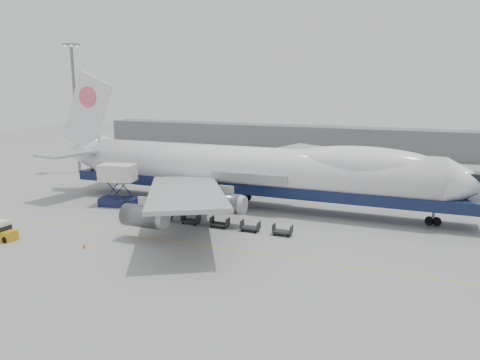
% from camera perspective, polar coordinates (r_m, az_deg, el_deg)
% --- Properties ---
extents(ground, '(260.00, 260.00, 0.00)m').
position_cam_1_polar(ground, '(58.70, -2.89, -6.01)').
color(ground, gray).
rests_on(ground, ground).
extents(apron_line, '(60.00, 0.15, 0.01)m').
position_cam_1_polar(apron_line, '(53.61, -5.62, -7.79)').
color(apron_line, gold).
rests_on(apron_line, ground).
extents(hangar, '(110.00, 8.00, 7.00)m').
position_cam_1_polar(hangar, '(126.09, 6.50, 5.04)').
color(hangar, slate).
rests_on(hangar, ground).
extents(floodlight_mast, '(2.40, 2.40, 25.43)m').
position_cam_1_polar(floodlight_mast, '(99.56, -19.47, 8.95)').
color(floodlight_mast, slate).
rests_on(floodlight_mast, ground).
extents(airliner, '(67.00, 55.30, 19.98)m').
position_cam_1_polar(airliner, '(67.87, 1.85, 1.31)').
color(airliner, white).
rests_on(airliner, ground).
extents(catering_truck, '(6.02, 4.70, 6.22)m').
position_cam_1_polar(catering_truck, '(71.24, -14.64, -0.35)').
color(catering_truck, '#171C46').
rests_on(catering_truck, ground).
extents(baggage_tug, '(3.12, 1.75, 2.25)m').
position_cam_1_polar(baggage_tug, '(61.09, -27.01, -5.62)').
color(baggage_tug, '#C18A12').
rests_on(baggage_tug, ground).
extents(traffic_cone, '(0.37, 0.37, 0.55)m').
position_cam_1_polar(traffic_cone, '(54.81, -18.46, -7.63)').
color(traffic_cone, '#F2490C').
rests_on(traffic_cone, ground).
extents(dolly_0, '(2.30, 1.35, 1.30)m').
position_cam_1_polar(dolly_0, '(65.18, -12.45, -4.00)').
color(dolly_0, '#2D2D30').
rests_on(dolly_0, ground).
extents(dolly_1, '(2.30, 1.35, 1.30)m').
position_cam_1_polar(dolly_1, '(62.98, -9.34, -4.42)').
color(dolly_1, '#2D2D30').
rests_on(dolly_1, ground).
extents(dolly_2, '(2.30, 1.35, 1.30)m').
position_cam_1_polar(dolly_2, '(60.99, -6.02, -4.86)').
color(dolly_2, '#2D2D30').
rests_on(dolly_2, ground).
extents(dolly_3, '(2.30, 1.35, 1.30)m').
position_cam_1_polar(dolly_3, '(59.22, -2.48, -5.31)').
color(dolly_3, '#2D2D30').
rests_on(dolly_3, ground).
extents(dolly_4, '(2.30, 1.35, 1.30)m').
position_cam_1_polar(dolly_4, '(57.69, 1.27, -5.76)').
color(dolly_4, '#2D2D30').
rests_on(dolly_4, ground).
extents(dolly_5, '(2.30, 1.35, 1.30)m').
position_cam_1_polar(dolly_5, '(56.42, 5.21, -6.21)').
color(dolly_5, '#2D2D30').
rests_on(dolly_5, ground).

